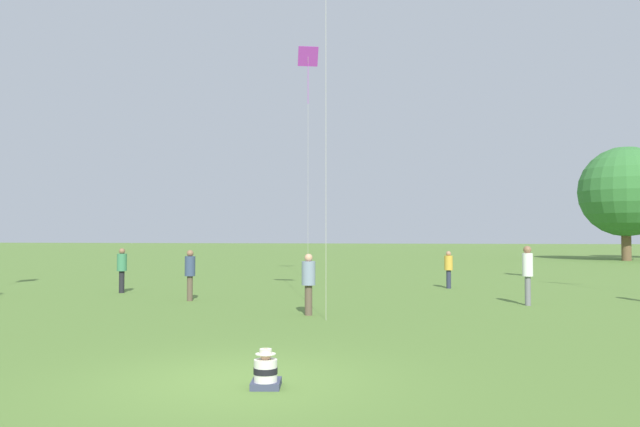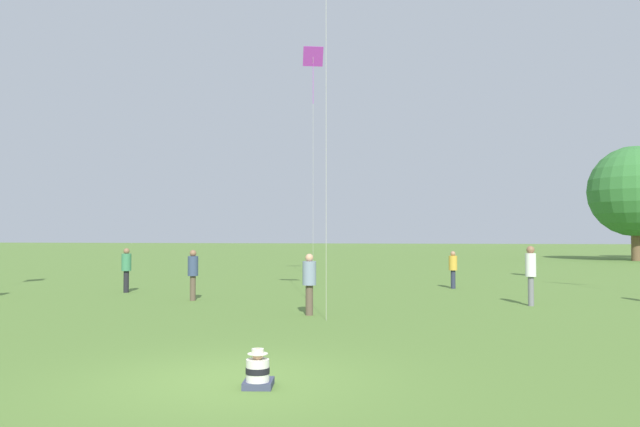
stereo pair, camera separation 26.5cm
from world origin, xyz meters
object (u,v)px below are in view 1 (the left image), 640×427
(seated_toddler, at_px, (266,372))
(person_standing_3, at_px, (449,266))
(person_standing_2, at_px, (122,266))
(person_standing_0, at_px, (309,279))
(kite_3, at_px, (308,64))
(person_standing_5, at_px, (528,269))
(distant_tree_1, at_px, (625,192))
(person_standing_6, at_px, (190,270))

(seated_toddler, height_order, person_standing_3, person_standing_3)
(seated_toddler, distance_m, person_standing_2, 16.20)
(person_standing_0, xyz_separation_m, kite_3, (-2.65, 13.58, 9.77))
(seated_toddler, xyz_separation_m, person_standing_2, (-9.17, 13.33, 0.78))
(person_standing_2, xyz_separation_m, person_standing_5, (14.53, -1.77, 0.13))
(person_standing_2, relative_size, distant_tree_1, 0.17)
(kite_3, bearing_deg, person_standing_3, 176.69)
(person_standing_2, relative_size, person_standing_3, 1.10)
(person_standing_3, height_order, person_standing_6, person_standing_6)
(kite_3, distance_m, distant_tree_1, 35.16)
(person_standing_5, relative_size, distant_tree_1, 0.19)
(person_standing_3, height_order, distant_tree_1, distant_tree_1)
(person_standing_6, xyz_separation_m, kite_3, (1.96, 10.60, 9.75))
(person_standing_2, height_order, kite_3, kite_3)
(distant_tree_1, bearing_deg, person_standing_2, -128.95)
(person_standing_0, bearing_deg, person_standing_5, -44.18)
(person_standing_6, relative_size, kite_3, 0.15)
(person_standing_2, bearing_deg, person_standing_6, -40.67)
(person_standing_0, relative_size, person_standing_5, 0.91)
(seated_toddler, bearing_deg, distant_tree_1, 59.34)
(seated_toddler, distance_m, person_standing_6, 12.39)
(person_standing_0, xyz_separation_m, person_standing_6, (-4.61, 2.98, 0.02))
(person_standing_0, height_order, person_standing_5, person_standing_5)
(person_standing_2, bearing_deg, person_standing_5, -15.55)
(person_standing_2, height_order, person_standing_5, person_standing_5)
(person_standing_0, xyz_separation_m, person_standing_2, (-8.24, 5.26, 0.01))
(person_standing_3, relative_size, distant_tree_1, 0.16)
(seated_toddler, height_order, person_standing_5, person_standing_5)
(person_standing_0, bearing_deg, person_standing_3, -6.52)
(person_standing_0, xyz_separation_m, person_standing_5, (6.29, 3.49, 0.13))
(person_standing_3, xyz_separation_m, person_standing_5, (2.23, -5.92, 0.22))
(person_standing_0, distance_m, distant_tree_1, 45.04)
(person_standing_5, height_order, kite_3, kite_3)
(person_standing_0, distance_m, person_standing_5, 7.20)
(person_standing_6, bearing_deg, person_standing_5, 90.66)
(distant_tree_1, bearing_deg, person_standing_0, -116.42)
(person_standing_3, xyz_separation_m, distant_tree_1, (15.86, 30.69, 5.00))
(person_standing_0, xyz_separation_m, distant_tree_1, (19.92, 40.10, 4.91))
(kite_3, relative_size, distant_tree_1, 1.19)
(seated_toddler, relative_size, person_standing_2, 0.34)
(seated_toddler, height_order, person_standing_6, person_standing_6)
(distant_tree_1, bearing_deg, person_standing_6, -123.46)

